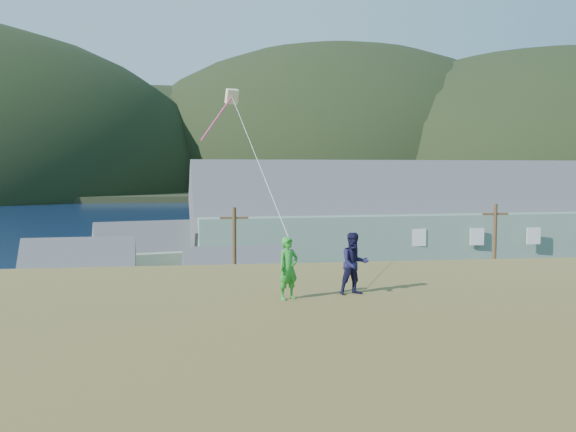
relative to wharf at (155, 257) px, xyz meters
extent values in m
plane|color=#0A1638|center=(6.00, -40.00, -0.45)|extent=(900.00, 900.00, 0.00)
cube|color=#4C3D19|center=(6.00, -42.00, -0.40)|extent=(110.00, 8.00, 0.10)
cube|color=#28282B|center=(6.00, -23.00, -0.39)|extent=(72.00, 36.00, 0.12)
cube|color=gray|center=(0.00, 0.00, 0.00)|extent=(26.00, 14.00, 0.90)
cube|color=black|center=(6.00, 290.00, 0.55)|extent=(900.00, 320.00, 2.00)
ellipsoid|color=black|center=(-14.00, 260.00, 1.55)|extent=(200.00, 180.00, 100.00)
ellipsoid|color=black|center=(76.00, 250.00, 1.55)|extent=(230.00, 207.00, 142.60)
ellipsoid|color=black|center=(186.00, 230.00, 1.55)|extent=(280.00, 252.00, 134.40)
cube|color=slate|center=(23.75, -18.94, 2.96)|extent=(39.00, 13.47, 6.58)
cube|color=#47474C|center=(23.75, -18.94, 8.00)|extent=(39.48, 13.19, 10.65)
cube|color=slate|center=(-4.28, -23.73, 1.11)|extent=(8.46, 5.96, 2.88)
cube|color=#47474C|center=(-4.28, -23.73, 3.27)|extent=(8.95, 5.86, 5.25)
cube|color=beige|center=(7.78, -30.94, 1.12)|extent=(7.61, 5.68, 2.91)
cube|color=#47474C|center=(7.78, -30.94, 3.30)|extent=(8.10, 5.65, 5.12)
cube|color=gray|center=(1.12, -16.65, 1.28)|extent=(11.15, 8.18, 3.21)
cube|color=#47474C|center=(1.12, -16.65, 3.78)|extent=(11.63, 8.23, 5.96)
cylinder|color=#47331E|center=(6.92, -38.50, 3.79)|extent=(0.24, 0.24, 8.23)
cylinder|color=#47331E|center=(22.48, -38.50, 3.82)|extent=(0.24, 0.24, 8.30)
imported|color=#BABABA|center=(-3.32, -15.96, 0.43)|extent=(2.40, 5.32, 1.51)
imported|color=maroon|center=(-8.32, -16.15, 0.36)|extent=(2.50, 5.08, 1.39)
imported|color=black|center=(1.23, -17.21, 0.40)|extent=(1.94, 4.36, 1.46)
imported|color=black|center=(1.55, -21.29, 0.40)|extent=(2.70, 5.23, 1.45)
imported|color=navy|center=(5.82, -21.22, 0.37)|extent=(1.85, 4.20, 1.41)
imported|color=#278F2A|center=(7.16, -58.70, 7.54)|extent=(0.69, 0.61, 1.58)
imported|color=#141335|center=(8.96, -58.30, 7.56)|extent=(0.88, 0.73, 1.63)
cube|color=beige|center=(6.25, -49.53, 12.82)|extent=(0.55, 0.54, 0.60)
cylinder|color=#EF3F76|center=(5.65, -50.78, 11.92)|extent=(0.06, 0.06, 3.31)
cylinder|color=white|center=(6.71, -54.11, 10.58)|extent=(0.02, 0.02, 10.25)
camera|label=1|loc=(4.93, -74.51, 10.02)|focal=40.00mm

